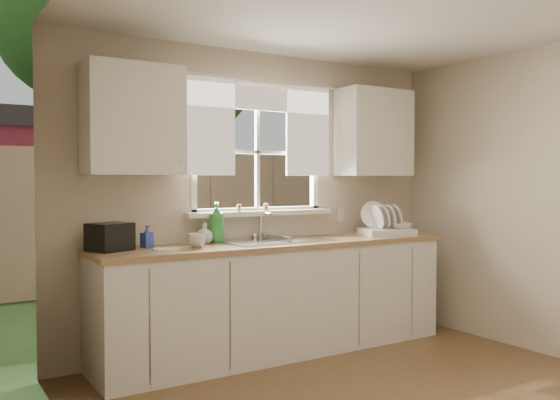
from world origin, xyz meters
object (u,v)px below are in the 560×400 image
soap_bottle_a (217,222)px  cup (197,240)px  dish_rack (386,227)px  black_appliance (110,237)px

soap_bottle_a → cup: soap_bottle_a is taller
dish_rack → black_appliance: dish_rack is taller
soap_bottle_a → cup: 0.36m
dish_rack → black_appliance: (-2.47, 0.15, 0.03)m
dish_rack → black_appliance: bearing=176.6°
dish_rack → soap_bottle_a: 1.62m
dish_rack → cup: size_ratio=3.95×
dish_rack → soap_bottle_a: (-1.60, 0.22, 0.09)m
cup → black_appliance: black_appliance is taller
dish_rack → black_appliance: 2.48m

